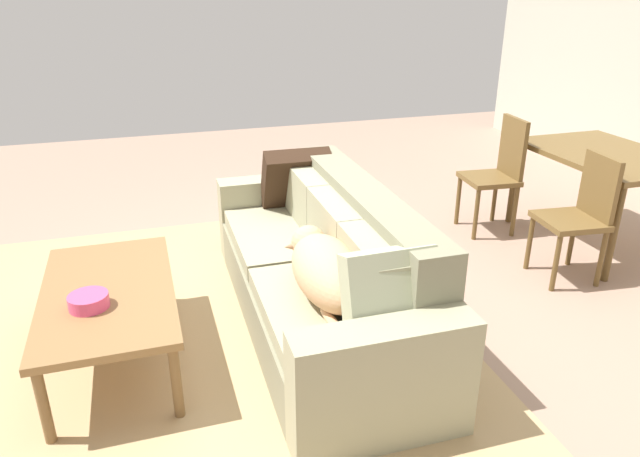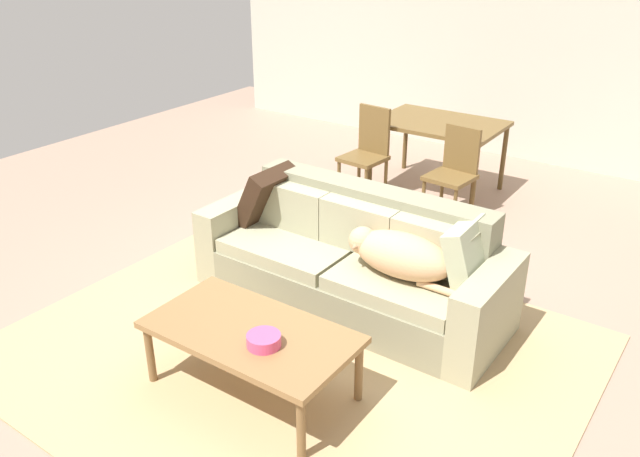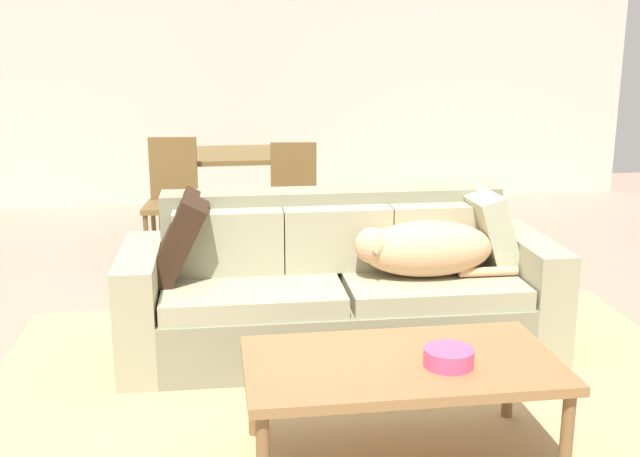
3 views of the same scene
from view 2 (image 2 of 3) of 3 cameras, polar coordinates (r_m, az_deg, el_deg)
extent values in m
plane|color=#A0806C|center=(5.08, 0.54, -5.55)|extent=(10.00, 10.00, 0.00)
cube|color=beige|center=(8.09, 17.29, 15.32)|extent=(8.00, 0.12, 2.70)
cube|color=tan|center=(4.43, -2.55, -10.68)|extent=(3.67, 3.03, 0.01)
cube|color=gray|center=(4.83, 2.55, -5.02)|extent=(1.93, 0.87, 0.33)
cube|color=#9E9B7A|center=(4.97, -2.04, -1.24)|extent=(0.94, 0.82, 0.10)
cube|color=#9E9B7A|center=(4.52, 7.72, -4.38)|extent=(0.94, 0.82, 0.10)
cube|color=gray|center=(4.85, 4.60, 1.33)|extent=(1.92, 0.27, 0.41)
cube|color=#9E9B7A|center=(5.02, -2.36, 1.87)|extent=(0.59, 0.17, 0.35)
cube|color=#9E9B7A|center=(4.71, 3.39, 0.20)|extent=(0.59, 0.17, 0.35)
cube|color=#9E9B7A|center=(4.46, 9.86, -1.69)|extent=(0.59, 0.17, 0.35)
cube|color=#9E9B7A|center=(5.35, -6.98, -0.37)|extent=(0.21, 0.84, 0.61)
cube|color=#9E9B7A|center=(4.37, 14.41, -7.36)|extent=(0.21, 0.84, 0.61)
ellipsoid|color=tan|center=(4.38, 7.25, -2.35)|extent=(0.72, 0.35, 0.30)
sphere|color=tan|center=(4.48, 3.76, -1.04)|extent=(0.19, 0.19, 0.19)
cone|color=#A07A58|center=(4.42, 3.16, -1.56)|extent=(0.09, 0.11, 0.09)
cylinder|color=tan|center=(4.27, 10.51, -5.28)|extent=(0.32, 0.05, 0.05)
cube|color=#301E13|center=(5.16, -4.74, 2.89)|extent=(0.35, 0.48, 0.48)
cube|color=#AAB08D|center=(4.35, 12.96, -2.36)|extent=(0.27, 0.44, 0.46)
cube|color=olive|center=(3.88, -6.11, -9.03)|extent=(1.25, 0.68, 0.04)
cylinder|color=brown|center=(4.19, -14.67, -10.63)|extent=(0.05, 0.05, 0.41)
cylinder|color=brown|center=(3.56, -1.67, -17.20)|extent=(0.05, 0.05, 0.41)
cylinder|color=brown|center=(4.51, -9.22, -7.27)|extent=(0.05, 0.05, 0.41)
cylinder|color=brown|center=(3.92, 3.41, -12.49)|extent=(0.05, 0.05, 0.41)
cylinder|color=#EA4C7F|center=(3.71, -4.95, -9.74)|extent=(0.20, 0.20, 0.07)
cube|color=brown|center=(6.88, 10.44, 9.04)|extent=(1.26, 0.89, 0.04)
cylinder|color=brown|center=(6.91, 4.43, 6.21)|extent=(0.05, 0.05, 0.70)
cylinder|color=brown|center=(6.44, 13.35, 4.15)|extent=(0.05, 0.05, 0.70)
cylinder|color=brown|center=(7.57, 7.51, 7.79)|extent=(0.05, 0.05, 0.70)
cylinder|color=brown|center=(7.15, 15.78, 5.98)|extent=(0.05, 0.05, 0.70)
cube|color=brown|center=(6.57, 3.79, 6.14)|extent=(0.44, 0.44, 0.04)
cube|color=brown|center=(6.63, 4.78, 8.64)|extent=(0.36, 0.07, 0.48)
cylinder|color=brown|center=(6.62, 1.67, 4.16)|extent=(0.04, 0.04, 0.43)
cylinder|color=brown|center=(6.43, 4.04, 3.45)|extent=(0.04, 0.04, 0.43)
cylinder|color=brown|center=(6.88, 3.43, 4.94)|extent=(0.04, 0.04, 0.43)
cylinder|color=brown|center=(6.69, 5.77, 4.28)|extent=(0.04, 0.04, 0.43)
cube|color=brown|center=(6.23, 11.32, 4.41)|extent=(0.44, 0.44, 0.04)
cube|color=brown|center=(6.31, 12.34, 6.84)|extent=(0.36, 0.08, 0.43)
cylinder|color=brown|center=(6.26, 9.02, 2.45)|extent=(0.04, 0.04, 0.41)
cylinder|color=brown|center=(6.10, 11.70, 1.62)|extent=(0.04, 0.04, 0.41)
cylinder|color=brown|center=(6.53, 10.63, 3.31)|extent=(0.04, 0.04, 0.41)
cylinder|color=brown|center=(6.38, 13.24, 2.54)|extent=(0.04, 0.04, 0.41)
camera|label=1|loc=(2.84, 49.05, 2.86)|focal=32.71mm
camera|label=3|loc=(3.03, -58.22, -4.86)|focal=43.24mm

